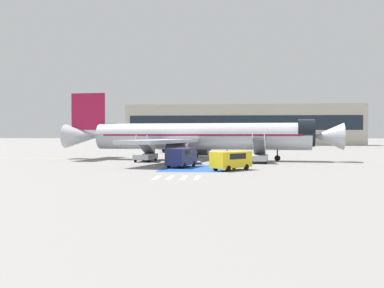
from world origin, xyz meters
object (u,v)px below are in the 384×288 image
at_px(service_van_0, 181,156).
at_px(ground_crew_0, 186,155).
at_px(fuel_tanker, 185,144).
at_px(traffic_cone_0, 231,161).
at_px(boarding_stairs_aft, 146,155).
at_px(service_van_1, 231,159).
at_px(ground_crew_1, 184,155).
at_px(boarding_stairs_forward, 259,155).
at_px(ground_crew_2, 194,154).
at_px(airliner, 197,137).
at_px(ground_crew_3, 227,155).
at_px(baggage_cart, 195,162).
at_px(terminal_building, 243,125).

relative_size(service_van_0, ground_crew_0, 3.19).
distance_m(fuel_tanker, traffic_cone_0, 32.12).
bearing_deg(boarding_stairs_aft, service_van_1, -43.25).
bearing_deg(ground_crew_1, boarding_stairs_forward, 153.35).
height_order(ground_crew_2, traffic_cone_0, ground_crew_2).
relative_size(boarding_stairs_forward, service_van_0, 1.03).
height_order(airliner, service_van_0, airliner).
xyz_separation_m(fuel_tanker, ground_crew_3, (8.61, -31.82, -0.68)).
relative_size(fuel_tanker, ground_crew_1, 6.55).
distance_m(ground_crew_1, traffic_cone_0, 6.66).
distance_m(airliner, baggage_cart, 8.61).
xyz_separation_m(boarding_stairs_forward, ground_crew_0, (-9.76, 0.41, -0.05)).
xyz_separation_m(boarding_stairs_forward, boarding_stairs_aft, (-15.50, 1.88, -0.04)).
height_order(boarding_stairs_forward, baggage_cart, boarding_stairs_forward).
distance_m(boarding_stairs_aft, ground_crew_3, 11.79).
height_order(fuel_tanker, ground_crew_1, fuel_tanker).
xyz_separation_m(boarding_stairs_aft, baggage_cart, (7.19, -4.33, -0.70)).
bearing_deg(boarding_stairs_forward, service_van_1, -100.23).
height_order(fuel_tanker, ground_crew_0, fuel_tanker).
bearing_deg(traffic_cone_0, ground_crew_1, 164.76).
distance_m(fuel_tanker, ground_crew_0, 30.11).
bearing_deg(ground_crew_0, service_van_1, -159.76).
distance_m(service_van_0, ground_crew_3, 8.66).
height_order(boarding_stairs_forward, ground_crew_0, boarding_stairs_forward).
bearing_deg(airliner, ground_crew_1, -11.76).
height_order(baggage_cart, terminal_building, terminal_building).
height_order(ground_crew_3, terminal_building, terminal_building).
distance_m(boarding_stairs_aft, service_van_0, 11.89).
distance_m(service_van_1, baggage_cart, 10.79).
bearing_deg(traffic_cone_0, airliner, 129.82).
relative_size(service_van_0, ground_crew_1, 3.18).
height_order(boarding_stairs_aft, ground_crew_3, boarding_stairs_aft).
relative_size(boarding_stairs_aft, ground_crew_2, 3.11).
bearing_deg(ground_crew_2, boarding_stairs_forward, -98.02).
height_order(fuel_tanker, service_van_0, fuel_tanker).
bearing_deg(ground_crew_0, boarding_stairs_aft, 70.45).
height_order(service_van_1, baggage_cart, service_van_1).
distance_m(ground_crew_0, traffic_cone_0, 6.16).
bearing_deg(fuel_tanker, terminal_building, -3.82).
height_order(boarding_stairs_forward, boarding_stairs_aft, boarding_stairs_forward).
xyz_separation_m(ground_crew_1, ground_crew_2, (1.26, 1.41, 0.05)).
relative_size(service_van_0, baggage_cart, 1.87).
height_order(ground_crew_0, ground_crew_2, ground_crew_2).
distance_m(airliner, ground_crew_2, 3.72).
xyz_separation_m(airliner, ground_crew_1, (-1.42, -4.22, -2.48)).
distance_m(airliner, traffic_cone_0, 8.36).
height_order(baggage_cart, ground_crew_2, ground_crew_2).
relative_size(traffic_cone_0, terminal_building, 0.01).
bearing_deg(terminal_building, ground_crew_0, -96.73).
bearing_deg(airliner, baggage_cart, 9.42).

